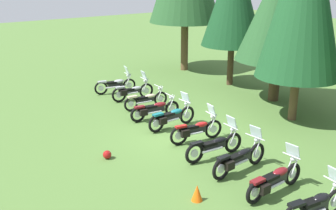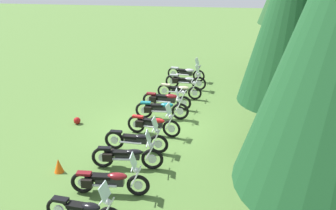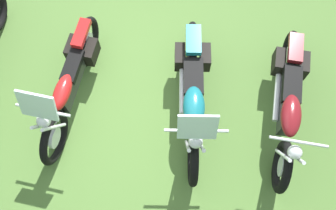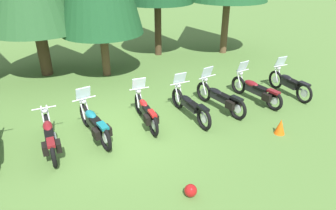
{
  "view_description": "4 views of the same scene",
  "coord_description": "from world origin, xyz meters",
  "px_view_note": "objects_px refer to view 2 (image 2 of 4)",
  "views": [
    {
      "loc": [
        11.92,
        -9.07,
        6.19
      ],
      "look_at": [
        -1.58,
        0.46,
        0.72
      ],
      "focal_mm": 44.27,
      "sensor_mm": 36.0,
      "label": 1
    },
    {
      "loc": [
        14.65,
        2.64,
        6.74
      ],
      "look_at": [
        -0.84,
        0.4,
        0.66
      ],
      "focal_mm": 41.53,
      "sensor_mm": 36.0,
      "label": 2
    },
    {
      "loc": [
        -0.64,
        2.13,
        5.03
      ],
      "look_at": [
        -0.52,
        0.36,
        0.67
      ],
      "focal_mm": 39.96,
      "sensor_mm": 36.0,
      "label": 3
    },
    {
      "loc": [
        -2.89,
        -7.6,
        4.94
      ],
      "look_at": [
        1.47,
        -0.25,
        0.65
      ],
      "focal_mm": 32.34,
      "sensor_mm": 36.0,
      "label": 4
    }
  ],
  "objects_px": {
    "motorcycle_0": "(186,73)",
    "pine_tree_2": "(324,19)",
    "motorcycle_3": "(166,99)",
    "motorcycle_5": "(153,124)",
    "motorcycle_7": "(126,156)",
    "pine_tree_3": "(298,0)",
    "motorcycle_1": "(185,81)",
    "motorcycle_4": "(161,108)",
    "dropped_helmet": "(77,121)",
    "motorcycle_8": "(109,181)",
    "traffic_cone": "(59,166)",
    "pine_tree_1": "(314,0)",
    "motorcycle_2": "(180,90)",
    "motorcycle_6": "(137,140)"
  },
  "relations": [
    {
      "from": "motorcycle_0",
      "to": "pine_tree_2",
      "type": "relative_size",
      "value": 0.32
    },
    {
      "from": "motorcycle_3",
      "to": "motorcycle_5",
      "type": "relative_size",
      "value": 1.06
    },
    {
      "from": "motorcycle_7",
      "to": "pine_tree_3",
      "type": "bearing_deg",
      "value": 17.9
    },
    {
      "from": "motorcycle_0",
      "to": "motorcycle_1",
      "type": "xyz_separation_m",
      "value": [
        1.55,
        0.08,
        -0.01
      ]
    },
    {
      "from": "motorcycle_4",
      "to": "dropped_helmet",
      "type": "xyz_separation_m",
      "value": [
        1.05,
        -3.47,
        -0.34
      ]
    },
    {
      "from": "motorcycle_0",
      "to": "motorcycle_1",
      "type": "bearing_deg",
      "value": -75.48
    },
    {
      "from": "motorcycle_4",
      "to": "motorcycle_8",
      "type": "bearing_deg",
      "value": -99.06
    },
    {
      "from": "motorcycle_5",
      "to": "motorcycle_7",
      "type": "bearing_deg",
      "value": -90.1
    },
    {
      "from": "motorcycle_4",
      "to": "traffic_cone",
      "type": "bearing_deg",
      "value": -121.35
    },
    {
      "from": "motorcycle_1",
      "to": "pine_tree_1",
      "type": "bearing_deg",
      "value": 0.25
    },
    {
      "from": "pine_tree_1",
      "to": "traffic_cone",
      "type": "xyz_separation_m",
      "value": [
        8.44,
        -9.18,
        -4.56
      ]
    },
    {
      "from": "motorcycle_1",
      "to": "pine_tree_1",
      "type": "distance_m",
      "value": 7.36
    },
    {
      "from": "motorcycle_1",
      "to": "motorcycle_2",
      "type": "height_order",
      "value": "motorcycle_1"
    },
    {
      "from": "motorcycle_0",
      "to": "motorcycle_3",
      "type": "bearing_deg",
      "value": -85.24
    },
    {
      "from": "motorcycle_2",
      "to": "motorcycle_3",
      "type": "height_order",
      "value": "same"
    },
    {
      "from": "motorcycle_8",
      "to": "motorcycle_2",
      "type": "bearing_deg",
      "value": 79.23
    },
    {
      "from": "motorcycle_4",
      "to": "dropped_helmet",
      "type": "relative_size",
      "value": 7.94
    },
    {
      "from": "motorcycle_4",
      "to": "pine_tree_3",
      "type": "relative_size",
      "value": 0.27
    },
    {
      "from": "motorcycle_1",
      "to": "pine_tree_2",
      "type": "bearing_deg",
      "value": -28.81
    },
    {
      "from": "motorcycle_1",
      "to": "pine_tree_3",
      "type": "distance_m",
      "value": 9.03
    },
    {
      "from": "motorcycle_4",
      "to": "pine_tree_2",
      "type": "relative_size",
      "value": 0.34
    },
    {
      "from": "motorcycle_8",
      "to": "pine_tree_1",
      "type": "relative_size",
      "value": 0.32
    },
    {
      "from": "motorcycle_5",
      "to": "motorcycle_7",
      "type": "relative_size",
      "value": 0.91
    },
    {
      "from": "motorcycle_7",
      "to": "traffic_cone",
      "type": "height_order",
      "value": "motorcycle_7"
    },
    {
      "from": "motorcycle_5",
      "to": "traffic_cone",
      "type": "distance_m",
      "value": 4.16
    },
    {
      "from": "motorcycle_4",
      "to": "motorcycle_7",
      "type": "relative_size",
      "value": 0.97
    },
    {
      "from": "pine_tree_2",
      "to": "motorcycle_3",
      "type": "bearing_deg",
      "value": -99.92
    },
    {
      "from": "pine_tree_1",
      "to": "pine_tree_2",
      "type": "xyz_separation_m",
      "value": [
        3.36,
        -0.24,
        -0.36
      ]
    },
    {
      "from": "motorcycle_2",
      "to": "motorcycle_7",
      "type": "height_order",
      "value": "motorcycle_7"
    },
    {
      "from": "motorcycle_7",
      "to": "pine_tree_2",
      "type": "distance_m",
      "value": 9.05
    },
    {
      "from": "motorcycle_5",
      "to": "motorcycle_7",
      "type": "xyz_separation_m",
      "value": [
        2.69,
        -0.41,
        -0.0
      ]
    },
    {
      "from": "pine_tree_1",
      "to": "pine_tree_3",
      "type": "xyz_separation_m",
      "value": [
        5.68,
        -1.69,
        0.57
      ]
    },
    {
      "from": "motorcycle_1",
      "to": "motorcycle_5",
      "type": "height_order",
      "value": "motorcycle_1"
    },
    {
      "from": "pine_tree_1",
      "to": "motorcycle_3",
      "type": "bearing_deg",
      "value": -70.87
    },
    {
      "from": "motorcycle_1",
      "to": "motorcycle_2",
      "type": "relative_size",
      "value": 0.98
    },
    {
      "from": "motorcycle_4",
      "to": "traffic_cone",
      "type": "xyz_separation_m",
      "value": [
        4.91,
        -2.65,
        -0.25
      ]
    },
    {
      "from": "motorcycle_2",
      "to": "dropped_helmet",
      "type": "xyz_separation_m",
      "value": [
        3.73,
        -3.96,
        -0.29
      ]
    },
    {
      "from": "motorcycle_0",
      "to": "motorcycle_2",
      "type": "bearing_deg",
      "value": -79.15
    },
    {
      "from": "pine_tree_3",
      "to": "motorcycle_6",
      "type": "bearing_deg",
      "value": -79.68
    },
    {
      "from": "dropped_helmet",
      "to": "motorcycle_6",
      "type": "bearing_deg",
      "value": 56.17
    },
    {
      "from": "motorcycle_3",
      "to": "motorcycle_6",
      "type": "xyz_separation_m",
      "value": [
        4.37,
        -0.41,
        0.02
      ]
    },
    {
      "from": "motorcycle_7",
      "to": "motorcycle_0",
      "type": "bearing_deg",
      "value": 79.74
    },
    {
      "from": "motorcycle_5",
      "to": "pine_tree_3",
      "type": "xyz_separation_m",
      "value": [
        0.5,
        4.9,
        4.89
      ]
    },
    {
      "from": "pine_tree_1",
      "to": "motorcycle_0",
      "type": "bearing_deg",
      "value": -109.89
    },
    {
      "from": "motorcycle_0",
      "to": "motorcycle_3",
      "type": "xyz_separation_m",
      "value": [
        4.43,
        -0.53,
        -0.02
      ]
    },
    {
      "from": "pine_tree_3",
      "to": "motorcycle_0",
      "type": "bearing_deg",
      "value": -151.28
    },
    {
      "from": "pine_tree_3",
      "to": "motorcycle_5",
      "type": "bearing_deg",
      "value": -95.79
    },
    {
      "from": "pine_tree_2",
      "to": "traffic_cone",
      "type": "relative_size",
      "value": 14.36
    },
    {
      "from": "motorcycle_2",
      "to": "pine_tree_2",
      "type": "height_order",
      "value": "pine_tree_2"
    },
    {
      "from": "motorcycle_3",
      "to": "pine_tree_2",
      "type": "height_order",
      "value": "pine_tree_2"
    }
  ]
}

